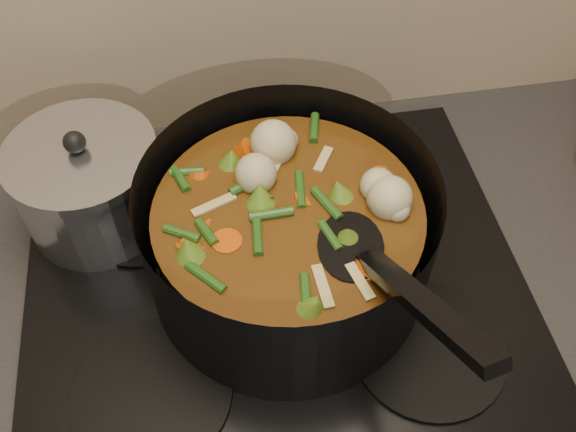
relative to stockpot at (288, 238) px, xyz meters
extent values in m
cube|color=brown|center=(-0.02, 0.00, -0.58)|extent=(2.60, 0.60, 0.86)
cube|color=black|center=(-0.02, 0.00, -0.12)|extent=(2.64, 0.64, 0.05)
cube|color=black|center=(-0.02, 0.00, -0.09)|extent=(0.62, 0.54, 0.02)
cylinder|color=black|center=(-0.18, -0.13, -0.08)|extent=(0.18, 0.18, 0.01)
cylinder|color=black|center=(0.14, -0.13, -0.08)|extent=(0.18, 0.18, 0.01)
cylinder|color=black|center=(-0.18, 0.13, -0.08)|extent=(0.18, 0.18, 0.01)
cylinder|color=black|center=(0.14, 0.13, -0.08)|extent=(0.18, 0.18, 0.01)
cylinder|color=black|center=(0.00, 0.00, 0.01)|extent=(0.34, 0.34, 0.17)
cylinder|color=black|center=(0.00, 0.00, -0.07)|extent=(0.33, 0.33, 0.01)
cylinder|color=#522E0E|center=(0.00, 0.00, -0.01)|extent=(0.31, 0.31, 0.12)
cylinder|color=#BF5808|center=(0.04, 0.00, 0.05)|extent=(0.03, 0.04, 0.03)
cylinder|color=#BF5808|center=(0.05, 0.07, 0.05)|extent=(0.05, 0.04, 0.03)
cylinder|color=#BF5808|center=(-0.04, 0.11, 0.05)|extent=(0.05, 0.05, 0.03)
cylinder|color=#BF5808|center=(-0.06, 0.02, 0.05)|extent=(0.04, 0.04, 0.03)
cylinder|color=#BF5808|center=(-0.08, -0.06, 0.05)|extent=(0.04, 0.04, 0.03)
cylinder|color=#BF5808|center=(0.00, -0.04, 0.05)|extent=(0.05, 0.05, 0.03)
cylinder|color=#BF5808|center=(0.06, -0.05, 0.05)|extent=(0.04, 0.04, 0.03)
cylinder|color=#BF5808|center=(0.11, 0.04, 0.05)|extent=(0.04, 0.04, 0.03)
cylinder|color=#BF5808|center=(0.02, 0.06, 0.05)|extent=(0.05, 0.05, 0.03)
cylinder|color=#BF5808|center=(-0.06, 0.08, 0.05)|extent=(0.04, 0.05, 0.03)
cylinder|color=#BF5808|center=(-0.05, 0.00, 0.05)|extent=(0.04, 0.03, 0.03)
sphere|color=beige|center=(0.07, 0.00, 0.06)|extent=(0.05, 0.05, 0.05)
sphere|color=beige|center=(0.00, 0.07, 0.06)|extent=(0.05, 0.05, 0.05)
sphere|color=beige|center=(-0.07, -0.01, 0.06)|extent=(0.05, 0.05, 0.05)
sphere|color=beige|center=(0.01, -0.07, 0.06)|extent=(0.05, 0.05, 0.05)
sphere|color=beige|center=(0.07, 0.02, 0.06)|extent=(0.05, 0.05, 0.05)
cone|color=#5C8521|center=(-0.08, -0.06, 0.06)|extent=(0.05, 0.05, 0.04)
cone|color=#5C8521|center=(0.03, -0.09, 0.06)|extent=(0.05, 0.05, 0.04)
cone|color=#5C8521|center=(0.10, 0.01, 0.06)|extent=(0.05, 0.05, 0.04)
cone|color=#5C8521|center=(0.02, 0.09, 0.06)|extent=(0.05, 0.05, 0.04)
cone|color=#5C8521|center=(-0.08, 0.05, 0.06)|extent=(0.05, 0.05, 0.04)
cone|color=#5C8521|center=(-0.07, -0.06, 0.06)|extent=(0.05, 0.05, 0.04)
cone|color=#5C8521|center=(0.04, -0.09, 0.06)|extent=(0.05, 0.05, 0.04)
cylinder|color=#285519|center=(0.04, 0.04, 0.05)|extent=(0.01, 0.04, 0.01)
cylinder|color=#285519|center=(0.00, 0.12, 0.05)|extent=(0.04, 0.04, 0.01)
cylinder|color=#285519|center=(-0.07, 0.07, 0.05)|extent=(0.05, 0.02, 0.01)
cylinder|color=#285519|center=(-0.07, 0.00, 0.05)|extent=(0.03, 0.05, 0.01)
cylinder|color=#285519|center=(-0.04, -0.04, 0.05)|extent=(0.03, 0.05, 0.01)
cylinder|color=#285519|center=(0.00, -0.12, 0.05)|extent=(0.05, 0.02, 0.01)
cylinder|color=#285519|center=(0.07, -0.06, 0.05)|extent=(0.04, 0.04, 0.01)
cylinder|color=#285519|center=(0.07, 0.00, 0.05)|extent=(0.01, 0.04, 0.01)
cylinder|color=#285519|center=(0.03, 0.04, 0.05)|extent=(0.04, 0.04, 0.01)
cylinder|color=#285519|center=(0.00, 0.12, 0.05)|extent=(0.05, 0.02, 0.01)
cylinder|color=#285519|center=(-0.07, 0.06, 0.05)|extent=(0.03, 0.05, 0.01)
cylinder|color=#285519|center=(-0.07, 0.00, 0.05)|extent=(0.03, 0.04, 0.01)
cylinder|color=#285519|center=(-0.04, -0.04, 0.05)|extent=(0.05, 0.02, 0.01)
cylinder|color=#285519|center=(0.01, -0.12, 0.05)|extent=(0.04, 0.04, 0.01)
cylinder|color=#285519|center=(0.07, -0.06, 0.05)|extent=(0.01, 0.05, 0.01)
cube|color=tan|center=(-0.08, -0.01, 0.05)|extent=(0.05, 0.01, 0.00)
cube|color=tan|center=(0.01, -0.08, 0.05)|extent=(0.02, 0.05, 0.00)
cube|color=tan|center=(0.08, 0.02, 0.05)|extent=(0.05, 0.03, 0.00)
cube|color=tan|center=(-0.02, 0.08, 0.05)|extent=(0.04, 0.04, 0.00)
cube|color=tan|center=(-0.08, -0.03, 0.05)|extent=(0.03, 0.05, 0.00)
ellipsoid|color=black|center=(0.06, -0.06, 0.05)|extent=(0.09, 0.10, 0.01)
cube|color=black|center=(0.09, -0.17, 0.11)|extent=(0.07, 0.20, 0.12)
cylinder|color=silver|center=(-0.23, 0.14, -0.02)|extent=(0.18, 0.18, 0.11)
cylinder|color=silver|center=(-0.23, 0.14, 0.04)|extent=(0.19, 0.19, 0.01)
sphere|color=black|center=(-0.23, 0.14, 0.06)|extent=(0.03, 0.03, 0.03)
camera|label=1|loc=(-0.08, -0.44, 0.60)|focal=40.00mm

